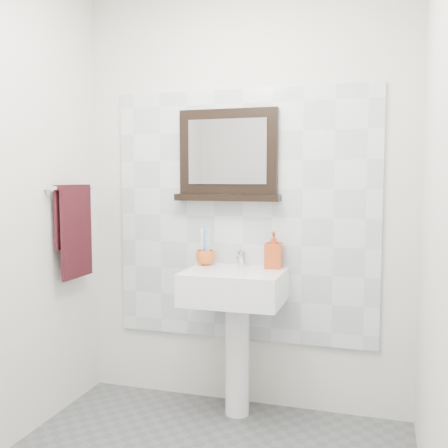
# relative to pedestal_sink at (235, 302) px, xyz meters

# --- Properties ---
(back_wall) EXTENTS (2.00, 0.01, 2.50)m
(back_wall) POSITION_rel_pedestal_sink_xyz_m (-0.01, 0.23, 0.57)
(back_wall) COLOR silver
(back_wall) RESTS_ON ground
(right_wall) EXTENTS (0.01, 2.20, 2.50)m
(right_wall) POSITION_rel_pedestal_sink_xyz_m (0.99, -0.87, 0.57)
(right_wall) COLOR silver
(right_wall) RESTS_ON ground
(splashback) EXTENTS (1.60, 0.02, 1.50)m
(splashback) POSITION_rel_pedestal_sink_xyz_m (-0.01, 0.21, 0.47)
(splashback) COLOR silver
(splashback) RESTS_ON back_wall
(pedestal_sink) EXTENTS (0.55, 0.44, 0.96)m
(pedestal_sink) POSITION_rel_pedestal_sink_xyz_m (0.00, 0.00, 0.00)
(pedestal_sink) COLOR white
(pedestal_sink) RESTS_ON ground
(toothbrush_cup) EXTENTS (0.13, 0.13, 0.09)m
(toothbrush_cup) POSITION_rel_pedestal_sink_xyz_m (-0.22, 0.12, 0.23)
(toothbrush_cup) COLOR #DD581A
(toothbrush_cup) RESTS_ON pedestal_sink
(toothbrushes) EXTENTS (0.05, 0.04, 0.21)m
(toothbrushes) POSITION_rel_pedestal_sink_xyz_m (-0.22, 0.12, 0.31)
(toothbrushes) COLOR white
(toothbrushes) RESTS_ON toothbrush_cup
(soap_dispenser) EXTENTS (0.10, 0.10, 0.21)m
(soap_dispenser) POSITION_rel_pedestal_sink_xyz_m (0.19, 0.14, 0.29)
(soap_dispenser) COLOR #B22115
(soap_dispenser) RESTS_ON pedestal_sink
(framed_mirror) EXTENTS (0.64, 0.11, 0.54)m
(framed_mirror) POSITION_rel_pedestal_sink_xyz_m (-0.10, 0.19, 0.82)
(framed_mirror) COLOR black
(framed_mirror) RESTS_ON back_wall
(towel_bar) EXTENTS (0.07, 0.40, 0.03)m
(towel_bar) POSITION_rel_pedestal_sink_xyz_m (-0.96, -0.13, 0.64)
(towel_bar) COLOR silver
(towel_bar) RESTS_ON left_wall
(hand_towel) EXTENTS (0.06, 0.30, 0.55)m
(hand_towel) POSITION_rel_pedestal_sink_xyz_m (-0.95, -0.13, 0.43)
(hand_towel) COLOR black
(hand_towel) RESTS_ON towel_bar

